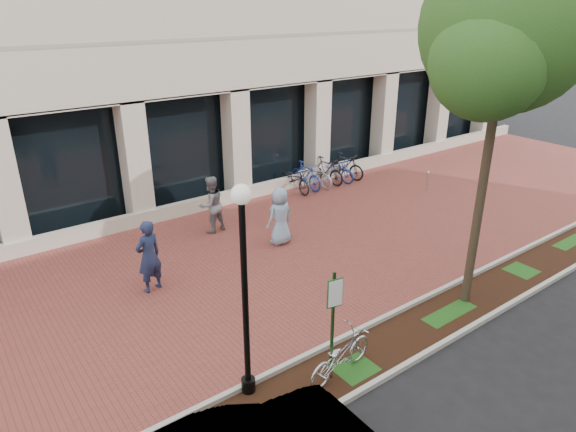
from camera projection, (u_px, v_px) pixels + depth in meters
ground at (267, 256)px, 15.62m from camera, size 120.00×120.00×0.00m
brick_plaza at (267, 256)px, 15.62m from camera, size 40.00×9.00×0.01m
planting_strip at (397, 340)px, 11.74m from camera, size 40.00×1.50×0.01m
curb_plaza_side at (373, 323)px, 12.28m from camera, size 40.00×0.12×0.12m
curb_street_side at (423, 355)px, 11.17m from camera, size 40.00×0.12×0.12m
parking_sign at (333, 313)px, 9.98m from camera, size 0.34×0.07×2.48m
lamppost at (245, 283)px, 9.28m from camera, size 0.36×0.36×4.37m
street_tree at (506, 38)px, 10.88m from camera, size 4.41×3.68×8.53m
locked_bicycle at (340, 355)px, 10.52m from camera, size 1.90×0.90×0.96m
pedestrian_left at (149, 256)px, 13.42m from camera, size 0.83×0.64×2.01m
pedestrian_mid at (211, 205)px, 16.93m from camera, size 1.03×0.86×1.94m
pedestrian_right at (280, 216)px, 16.11m from camera, size 0.95×0.65×1.86m
bollard at (427, 181)px, 20.73m from camera, size 0.12×0.12×0.87m
bike_rack_cluster at (321, 173)px, 21.48m from camera, size 3.58×2.02×1.12m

